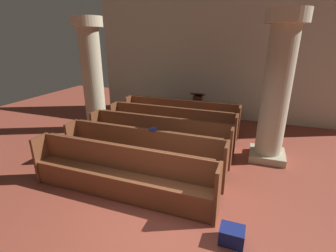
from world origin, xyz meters
name	(u,v)px	position (x,y,z in m)	size (l,w,h in m)	color
ground_plane	(169,220)	(0.00, 0.00, 0.00)	(19.20, 19.20, 0.00)	brown
back_wall	(227,57)	(0.00, 6.08, 2.25)	(10.00, 0.16, 4.50)	beige
pew_row_0	(180,115)	(-1.13, 4.16, 0.53)	(3.78, 0.47, 1.00)	brown
pew_row_1	(170,124)	(-1.13, 3.21, 0.53)	(3.78, 0.46, 1.00)	brown
pew_row_2	(158,136)	(-1.13, 2.25, 0.53)	(3.78, 0.46, 1.00)	brown
pew_row_3	(142,151)	(-1.13, 1.29, 0.53)	(3.78, 0.47, 1.00)	brown
pew_row_4	(119,171)	(-1.13, 0.33, 0.53)	(3.78, 0.46, 1.00)	brown
pillar_aisle_side	(277,88)	(1.57, 3.00, 1.82)	(0.92, 0.92, 3.51)	tan
pillar_far_side	(92,74)	(-3.77, 3.31, 1.82)	(0.92, 0.92, 3.51)	tan
lectern	(197,109)	(-0.83, 5.29, 0.45)	(0.48, 0.45, 1.08)	#492215
hymn_book	(153,129)	(-0.91, 1.47, 1.02)	(0.14, 0.18, 0.03)	navy
kneeler_box_navy	(232,235)	(1.05, -0.13, 0.13)	(0.37, 0.29, 0.26)	navy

